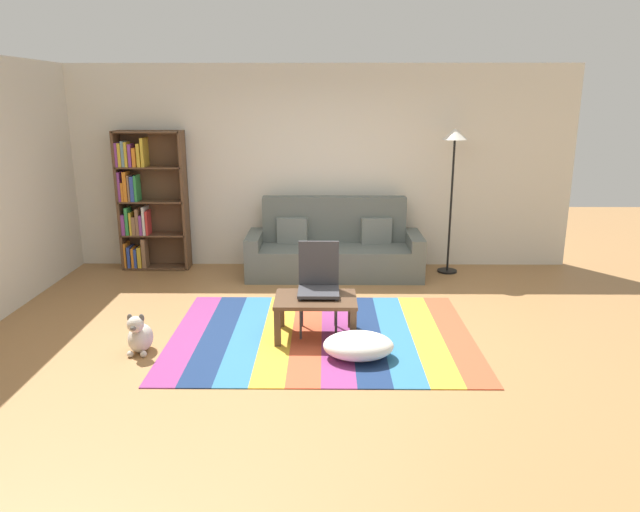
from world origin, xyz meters
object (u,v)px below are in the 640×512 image
(standing_lamp, at_px, (454,153))
(bookshelf, at_px, (144,202))
(coffee_table, at_px, (316,304))
(dog, at_px, (140,336))
(couch, at_px, (334,250))
(pouf, at_px, (358,346))
(tv_remote, at_px, (317,297))
(folding_chair, at_px, (319,279))

(standing_lamp, bearing_deg, bookshelf, 177.67)
(bookshelf, bearing_deg, standing_lamp, -2.33)
(coffee_table, relative_size, dog, 1.98)
(couch, height_order, coffee_table, couch)
(couch, distance_m, pouf, 2.62)
(couch, relative_size, bookshelf, 1.22)
(tv_remote, bearing_deg, standing_lamp, 37.40)
(coffee_table, bearing_deg, dog, -166.87)
(dog, xyz_separation_m, tv_remote, (1.63, 0.37, 0.25))
(couch, height_order, dog, couch)
(bookshelf, distance_m, coffee_table, 3.39)
(couch, bearing_deg, standing_lamp, 4.44)
(couch, xyz_separation_m, pouf, (0.18, -2.60, -0.21))
(coffee_table, bearing_deg, couch, 84.31)
(coffee_table, height_order, standing_lamp, standing_lamp)
(couch, bearing_deg, dog, -126.21)
(dog, bearing_deg, couch, 53.79)
(bookshelf, height_order, dog, bookshelf)
(pouf, bearing_deg, folding_chair, 118.54)
(couch, xyz_separation_m, coffee_table, (-0.21, -2.11, 0.00))
(pouf, relative_size, tv_remote, 4.22)
(bookshelf, height_order, coffee_table, bookshelf)
(couch, bearing_deg, coffee_table, -95.69)
(pouf, xyz_separation_m, dog, (-2.00, 0.12, 0.04))
(bookshelf, bearing_deg, dog, -75.28)
(couch, bearing_deg, tv_remote, -95.23)
(couch, height_order, bookshelf, bookshelf)
(pouf, bearing_deg, dog, 176.55)
(folding_chair, bearing_deg, standing_lamp, 108.07)
(standing_lamp, xyz_separation_m, folding_chair, (-1.71, -2.06, -1.05))
(coffee_table, bearing_deg, bookshelf, 134.31)
(dog, relative_size, folding_chair, 0.44)
(dog, xyz_separation_m, standing_lamp, (3.34, 2.60, 1.42))
(tv_remote, bearing_deg, folding_chair, 71.74)
(bookshelf, bearing_deg, folding_chair, -43.23)
(bookshelf, relative_size, folding_chair, 2.06)
(bookshelf, distance_m, folding_chair, 3.27)
(standing_lamp, distance_m, folding_chair, 2.87)
(bookshelf, xyz_separation_m, folding_chair, (2.36, -2.22, -0.38))
(dog, bearing_deg, coffee_table, 13.13)
(bookshelf, relative_size, pouf, 2.93)
(bookshelf, xyz_separation_m, pouf, (2.73, -2.89, -0.79))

